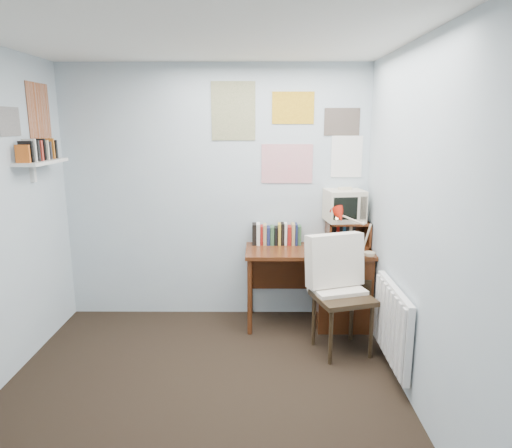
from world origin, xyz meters
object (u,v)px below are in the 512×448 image
Objects in this scene: desk_lamp at (370,235)px; wall_shelf at (41,162)px; desk at (335,284)px; radiator at (393,324)px; crt_tv at (344,204)px; desk_chair at (343,298)px; tv_riser at (348,234)px.

desk_lamp is 2.92m from wall_shelf.
radiator is at bearing -72.76° from desk.
desk is 3.44× the size of crt_tv.
desk is 0.57m from desk_chair.
tv_riser is 1.15× the size of crt_tv.
crt_tv is at bearing 101.18° from radiator.
crt_tv is 1.32m from radiator.
crt_tv is 0.44× the size of radiator.
radiator is (0.17, -1.04, -0.47)m from tv_riser.
radiator is at bearing -80.72° from tv_riser.
tv_riser is 0.29m from crt_tv.
desk_chair is 2.44× the size of tv_riser.
wall_shelf is at bearing -169.68° from tv_riser.
crt_tv is at bearing 10.89° from wall_shelf.
crt_tv reaches higher than desk.
crt_tv reaches higher than desk_chair.
wall_shelf is (-2.86, 0.55, 1.20)m from radiator.
wall_shelf is (-2.54, 0.19, 1.13)m from desk_chair.
wall_shelf reaches higher than crt_tv.
tv_riser is at bearing 99.28° from radiator.
wall_shelf is at bearing 169.11° from radiator.
crt_tv is (0.11, 0.70, 0.69)m from desk_chair.
wall_shelf is at bearing -171.60° from desk.
tv_riser is 0.50× the size of radiator.
desk_lamp is at bearing -37.76° from desk.
desk_chair is 0.80m from tv_riser.
desk is 0.64m from desk_lamp.
wall_shelf reaches higher than desk.
desk is 1.23× the size of desk_chair.
desk_chair is 2.59× the size of desk_lamp.
desk_lamp is 0.35m from tv_riser.
tv_riser is (0.15, 0.68, 0.40)m from desk_chair.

